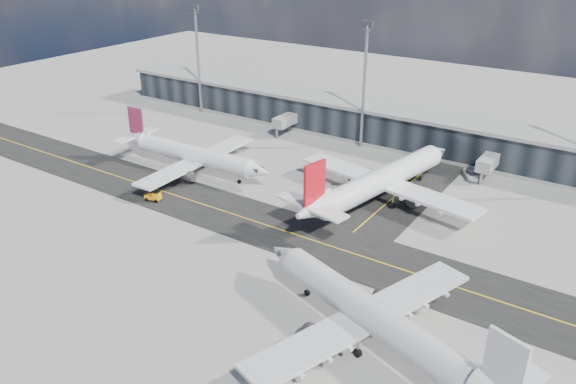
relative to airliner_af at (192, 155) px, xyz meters
name	(u,v)px	position (x,y,z in m)	size (l,w,h in m)	color
ground	(233,228)	(22.80, -14.89, -3.79)	(300.00, 300.00, 0.00)	gray
taxiway_lanes	(287,210)	(26.71, -4.16, -3.78)	(180.00, 63.00, 0.03)	black
terminal_concourse	(375,123)	(22.84, 40.04, 0.30)	(152.00, 19.80, 8.80)	black
floodlight_masts	(364,82)	(22.80, 33.11, 11.82)	(102.50, 0.70, 28.90)	gray
airliner_af	(192,155)	(0.00, 0.00, 0.00)	(38.66, 32.91, 11.47)	white
airliner_redtail	(381,181)	(39.34, 8.35, 0.61)	(38.42, 44.80, 13.32)	white
airliner_near	(375,318)	(56.15, -28.69, 0.24)	(40.17, 34.67, 12.21)	silver
baggage_tug	(154,196)	(3.79, -14.86, -2.84)	(3.29, 2.17, 1.90)	#FFA00D
service_van	(472,175)	(50.41, 29.11, -2.97)	(2.72, 5.91, 1.64)	white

